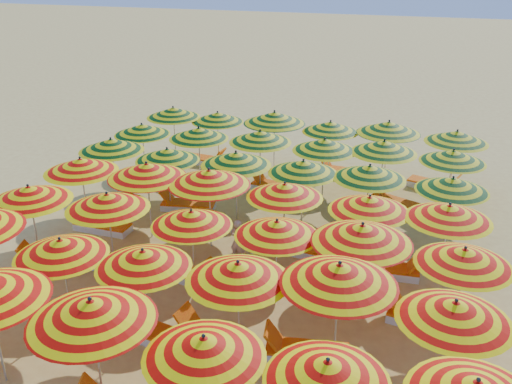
# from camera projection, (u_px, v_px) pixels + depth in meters

# --- Properties ---
(ground) EXTENTS (120.00, 120.00, 0.00)m
(ground) POSITION_uv_depth(u_px,v_px,m) (251.00, 252.00, 15.83)
(ground) COLOR #DFBF63
(ground) RESTS_ON ground
(umbrella_2) EXTENTS (2.66, 2.66, 2.38)m
(umbrella_2) POSITION_uv_depth(u_px,v_px,m) (91.00, 311.00, 9.71)
(umbrella_2) COLOR silver
(umbrella_2) RESTS_ON ground
(umbrella_3) EXTENTS (2.63, 2.63, 2.16)m
(umbrella_3) POSITION_uv_depth(u_px,v_px,m) (204.00, 347.00, 9.14)
(umbrella_3) COLOR silver
(umbrella_3) RESTS_ON ground
(umbrella_4) EXTENTS (2.31, 2.31, 2.12)m
(umbrella_4) POSITION_uv_depth(u_px,v_px,m) (327.00, 371.00, 8.68)
(umbrella_4) COLOR silver
(umbrella_4) RESTS_ON ground
(umbrella_7) EXTENTS (2.22, 2.22, 2.14)m
(umbrella_7) POSITION_uv_depth(u_px,v_px,m) (61.00, 248.00, 12.17)
(umbrella_7) COLOR silver
(umbrella_7) RESTS_ON ground
(umbrella_8) EXTENTS (2.28, 2.28, 2.14)m
(umbrella_8) POSITION_uv_depth(u_px,v_px,m) (143.00, 259.00, 11.74)
(umbrella_8) COLOR silver
(umbrella_8) RESTS_ON ground
(umbrella_9) EXTENTS (2.59, 2.59, 2.22)m
(umbrella_9) POSITION_uv_depth(u_px,v_px,m) (238.00, 272.00, 11.13)
(umbrella_9) COLOR silver
(umbrella_9) RESTS_ON ground
(umbrella_10) EXTENTS (2.86, 2.86, 2.41)m
(umbrella_10) POSITION_uv_depth(u_px,v_px,m) (339.00, 274.00, 10.74)
(umbrella_10) COLOR silver
(umbrella_10) RESTS_ON ground
(umbrella_11) EXTENTS (2.52, 2.52, 2.19)m
(umbrella_11) POSITION_uv_depth(u_px,v_px,m) (455.00, 311.00, 9.99)
(umbrella_11) COLOR silver
(umbrella_11) RESTS_ON ground
(umbrella_12) EXTENTS (2.66, 2.66, 2.28)m
(umbrella_12) POSITION_uv_depth(u_px,v_px,m) (29.00, 194.00, 14.51)
(umbrella_12) COLOR silver
(umbrella_12) RESTS_ON ground
(umbrella_13) EXTENTS (2.80, 2.80, 2.24)m
(umbrella_13) POSITION_uv_depth(u_px,v_px,m) (107.00, 201.00, 14.17)
(umbrella_13) COLOR silver
(umbrella_13) RESTS_ON ground
(umbrella_14) EXTENTS (2.19, 2.19, 2.09)m
(umbrella_14) POSITION_uv_depth(u_px,v_px,m) (191.00, 218.00, 13.58)
(umbrella_14) COLOR silver
(umbrella_14) RESTS_ON ground
(umbrella_15) EXTENTS (2.01, 2.01, 2.11)m
(umbrella_15) POSITION_uv_depth(u_px,v_px,m) (277.00, 228.00, 13.07)
(umbrella_15) COLOR silver
(umbrella_15) RESTS_ON ground
(umbrella_16) EXTENTS (2.39, 2.39, 2.37)m
(umbrella_16) POSITION_uv_depth(u_px,v_px,m) (362.00, 234.00, 12.33)
(umbrella_16) COLOR silver
(umbrella_16) RESTS_ON ground
(umbrella_17) EXTENTS (2.62, 2.62, 2.16)m
(umbrella_17) POSITION_uv_depth(u_px,v_px,m) (464.00, 257.00, 11.78)
(umbrella_17) COLOR silver
(umbrella_17) RESTS_ON ground
(umbrella_18) EXTENTS (2.81, 2.81, 2.26)m
(umbrella_18) POSITION_uv_depth(u_px,v_px,m) (81.00, 165.00, 16.42)
(umbrella_18) COLOR silver
(umbrella_18) RESTS_ON ground
(umbrella_19) EXTENTS (2.78, 2.78, 2.35)m
(umbrella_19) POSITION_uv_depth(u_px,v_px,m) (147.00, 171.00, 15.83)
(umbrella_19) COLOR silver
(umbrella_19) RESTS_ON ground
(umbrella_20) EXTENTS (2.36, 2.36, 2.38)m
(umbrella_20) POSITION_uv_depth(u_px,v_px,m) (209.00, 177.00, 15.29)
(umbrella_20) COLOR silver
(umbrella_20) RESTS_ON ground
(umbrella_21) EXTENTS (2.63, 2.63, 2.16)m
(umbrella_21) POSITION_uv_depth(u_px,v_px,m) (285.00, 191.00, 14.96)
(umbrella_21) COLOR silver
(umbrella_21) RESTS_ON ground
(umbrella_22) EXTENTS (2.59, 2.59, 2.17)m
(umbrella_22) POSITION_uv_depth(u_px,v_px,m) (369.00, 204.00, 14.17)
(umbrella_22) COLOR silver
(umbrella_22) RESTS_ON ground
(umbrella_23) EXTENTS (2.73, 2.73, 2.20)m
(umbrella_23) POSITION_uv_depth(u_px,v_px,m) (449.00, 213.00, 13.64)
(umbrella_23) COLOR silver
(umbrella_23) RESTS_ON ground
(umbrella_24) EXTENTS (2.11, 2.11, 2.21)m
(umbrella_24) POSITION_uv_depth(u_px,v_px,m) (111.00, 145.00, 18.24)
(umbrella_24) COLOR silver
(umbrella_24) RESTS_ON ground
(umbrella_25) EXTENTS (2.62, 2.62, 2.12)m
(umbrella_25) POSITION_uv_depth(u_px,v_px,m) (167.00, 155.00, 17.62)
(umbrella_25) COLOR silver
(umbrella_25) RESTS_ON ground
(umbrella_26) EXTENTS (2.36, 2.36, 2.25)m
(umbrella_26) POSITION_uv_depth(u_px,v_px,m) (236.00, 159.00, 16.95)
(umbrella_26) COLOR silver
(umbrella_26) RESTS_ON ground
(umbrella_27) EXTENTS (2.69, 2.69, 2.17)m
(umbrella_27) POSITION_uv_depth(u_px,v_px,m) (303.00, 167.00, 16.51)
(umbrella_27) COLOR silver
(umbrella_27) RESTS_ON ground
(umbrella_28) EXTENTS (2.65, 2.65, 2.20)m
(umbrella_28) POSITION_uv_depth(u_px,v_px,m) (370.00, 172.00, 16.08)
(umbrella_28) COLOR silver
(umbrella_28) RESTS_ON ground
(umbrella_29) EXTENTS (2.64, 2.64, 2.11)m
(umbrella_29) POSITION_uv_depth(u_px,v_px,m) (452.00, 185.00, 15.45)
(umbrella_29) COLOR silver
(umbrella_29) RESTS_ON ground
(umbrella_30) EXTENTS (2.35, 2.35, 2.10)m
(umbrella_30) POSITION_uv_depth(u_px,v_px,m) (142.00, 129.00, 20.11)
(umbrella_30) COLOR silver
(umbrella_30) RESTS_ON ground
(umbrella_31) EXTENTS (2.47, 2.47, 2.17)m
(umbrella_31) POSITION_uv_depth(u_px,v_px,m) (199.00, 133.00, 19.48)
(umbrella_31) COLOR silver
(umbrella_31) RESTS_ON ground
(umbrella_32) EXTENTS (2.75, 2.75, 2.22)m
(umbrella_32) POSITION_uv_depth(u_px,v_px,m) (260.00, 137.00, 18.98)
(umbrella_32) COLOR silver
(umbrella_32) RESTS_ON ground
(umbrella_33) EXTENTS (2.65, 2.65, 2.20)m
(umbrella_33) POSITION_uv_depth(u_px,v_px,m) (325.00, 145.00, 18.26)
(umbrella_33) COLOR silver
(umbrella_33) RESTS_ON ground
(umbrella_34) EXTENTS (2.73, 2.73, 2.24)m
(umbrella_34) POSITION_uv_depth(u_px,v_px,m) (384.00, 147.00, 17.99)
(umbrella_34) COLOR silver
(umbrella_34) RESTS_ON ground
(umbrella_35) EXTENTS (2.47, 2.47, 2.14)m
(umbrella_35) POSITION_uv_depth(u_px,v_px,m) (453.00, 156.00, 17.43)
(umbrella_35) COLOR silver
(umbrella_35) RESTS_ON ground
(umbrella_36) EXTENTS (2.23, 2.23, 2.18)m
(umbrella_36) POSITION_uv_depth(u_px,v_px,m) (173.00, 112.00, 21.87)
(umbrella_36) COLOR silver
(umbrella_36) RESTS_ON ground
(umbrella_37) EXTENTS (2.58, 2.58, 2.09)m
(umbrella_37) POSITION_uv_depth(u_px,v_px,m) (218.00, 117.00, 21.55)
(umbrella_37) COLOR silver
(umbrella_37) RESTS_ON ground
(umbrella_38) EXTENTS (2.41, 2.41, 2.39)m
(umbrella_38) POSITION_uv_depth(u_px,v_px,m) (274.00, 118.00, 20.56)
(umbrella_38) COLOR silver
(umbrella_38) RESTS_ON ground
(umbrella_39) EXTENTS (2.13, 2.13, 2.13)m
(umbrella_39) POSITION_uv_depth(u_px,v_px,m) (330.00, 127.00, 20.27)
(umbrella_39) COLOR silver
(umbrella_39) RESTS_ON ground
(umbrella_40) EXTENTS (2.90, 2.90, 2.34)m
(umbrella_40) POSITION_uv_depth(u_px,v_px,m) (389.00, 128.00, 19.60)
(umbrella_40) COLOR silver
(umbrella_40) RESTS_ON ground
(umbrella_41) EXTENTS (2.33, 2.33, 2.23)m
(umbrella_41) POSITION_uv_depth(u_px,v_px,m) (457.00, 137.00, 18.96)
(umbrella_41) COLOR silver
(umbrella_41) RESTS_ON ground
(lounger_2) EXTENTS (1.81, 0.90, 0.69)m
(lounger_2) POSITION_uv_depth(u_px,v_px,m) (166.00, 338.00, 12.11)
(lounger_2) COLOR white
(lounger_2) RESTS_ON ground
(lounger_3) EXTENTS (1.80, 0.82, 0.69)m
(lounger_3) POSITION_uv_depth(u_px,v_px,m) (214.00, 338.00, 12.12)
(lounger_3) COLOR white
(lounger_3) RESTS_ON ground
(lounger_4) EXTENTS (1.80, 0.84, 0.69)m
(lounger_4) POSITION_uv_depth(u_px,v_px,m) (305.00, 352.00, 11.70)
(lounger_4) COLOR white
(lounger_4) RESTS_ON ground
(lounger_5) EXTENTS (1.83, 1.06, 0.69)m
(lounger_5) POSITION_uv_depth(u_px,v_px,m) (53.00, 262.00, 15.00)
(lounger_5) COLOR white
(lounger_5) RESTS_ON ground
(lounger_6) EXTENTS (1.77, 0.71, 0.69)m
(lounger_6) POSITION_uv_depth(u_px,v_px,m) (95.00, 260.00, 15.09)
(lounger_6) COLOR white
(lounger_6) RESTS_ON ground
(lounger_7) EXTENTS (1.82, 0.94, 0.69)m
(lounger_7) POSITION_uv_depth(u_px,v_px,m) (180.00, 272.00, 14.57)
(lounger_7) COLOR white
(lounger_7) RESTS_ON ground
(lounger_8) EXTENTS (1.80, 0.85, 0.69)m
(lounger_8) POSITION_uv_depth(u_px,v_px,m) (424.00, 320.00, 12.69)
(lounger_8) COLOR white
(lounger_8) RESTS_ON ground
(lounger_9) EXTENTS (1.75, 0.65, 0.69)m
(lounger_9) POSITION_uv_depth(u_px,v_px,m) (101.00, 226.00, 16.94)
(lounger_9) COLOR white
(lounger_9) RESTS_ON ground
(lounger_10) EXTENTS (1.80, 0.81, 0.69)m
(lounger_10) POSITION_uv_depth(u_px,v_px,m) (306.00, 250.00, 15.62)
(lounger_10) COLOR white
(lounger_10) RESTS_ON ground
(lounger_11) EXTENTS (1.76, 0.67, 0.69)m
(lounger_11) POSITION_uv_depth(u_px,v_px,m) (387.00, 270.00, 14.66)
(lounger_11) COLOR white
(lounger_11) RESTS_ON ground
(lounger_12) EXTENTS (1.80, 0.86, 0.69)m
(lounger_12) POSITION_uv_depth(u_px,v_px,m) (187.00, 205.00, 18.31)
(lounger_12) COLOR white
(lounger_12) RESTS_ON ground
(lounger_13) EXTENTS (1.81, 0.87, 0.69)m
(lounger_13) POSITION_uv_depth(u_px,v_px,m) (275.00, 187.00, 19.68)
(lounger_13) COLOR white
(lounger_13) RESTS_ON ground
(lounger_14) EXTENTS (1.82, 1.22, 0.69)m
(lounger_14) POSITION_uv_depth(u_px,v_px,m) (394.00, 203.00, 18.46)
(lounger_14) COLOR white
(lounger_14) RESTS_ON ground
(lounger_15) EXTENTS (1.79, 0.77, 0.69)m
(lounger_15) POSITION_uv_depth(u_px,v_px,m) (205.00, 160.00, 22.15)
(lounger_15) COLOR white
(lounger_15) RESTS_ON ground
(lounger_16) EXTENTS (1.79, 0.77, 0.69)m
(lounger_16) POSITION_uv_depth(u_px,v_px,m) (342.00, 172.00, 20.96)
(lounger_16) COLOR white
(lounger_16) RESTS_ON ground
(lounger_17) EXTENTS (1.83, 1.09, 0.69)m
(lounger_17) POSITION_uv_depth(u_px,v_px,m) (434.00, 185.00, 19.82)
(lounger_17) COLOR white
(lounger_17) RESTS_ON ground
(beachgoer_a) EXTENTS (0.50, 0.37, 1.26)m
(beachgoer_a) POSITION_uv_depth(u_px,v_px,m) (238.00, 241.00, 15.07)
(beachgoer_a) COLOR tan
(beachgoer_a) RESTS_ON ground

